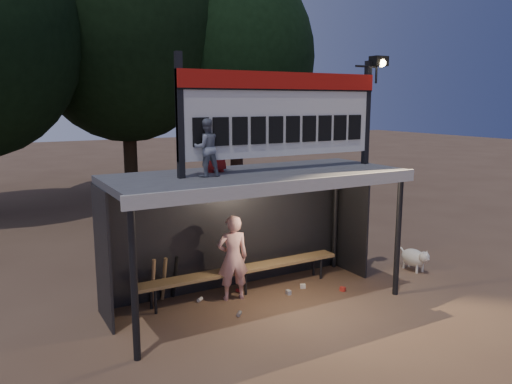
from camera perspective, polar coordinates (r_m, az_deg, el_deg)
ground at (r=8.98m, az=0.14°, el=-12.54°), size 80.00×80.00×0.00m
player at (r=8.89m, az=-2.68°, el=-7.51°), size 0.62×0.47×1.53m
child_a at (r=7.84m, az=-5.75°, el=5.05°), size 0.45×0.36×0.91m
child_b at (r=8.36m, az=-4.72°, el=5.70°), size 0.50×0.34×1.00m
dugout_shelter at (r=8.65m, az=-0.65°, el=-0.63°), size 5.10×2.08×2.32m
scoreboard_assembly at (r=8.56m, az=3.48°, el=9.20°), size 4.10×0.27×1.99m
bench at (r=9.28m, az=-1.55°, el=-8.91°), size 4.00×0.35×0.48m
tree_mid at (r=19.56m, az=-14.78°, el=17.85°), size 7.22×7.22×10.36m
tree_right at (r=19.97m, az=-2.31°, el=15.18°), size 6.08×6.08×8.72m
dog at (r=10.99m, az=17.70°, el=-7.17°), size 0.36×0.81×0.49m
bats at (r=8.99m, az=-10.47°, el=-9.75°), size 0.47×0.32×0.84m
litter at (r=9.23m, az=1.78°, el=-11.64°), size 2.64×1.04×0.08m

